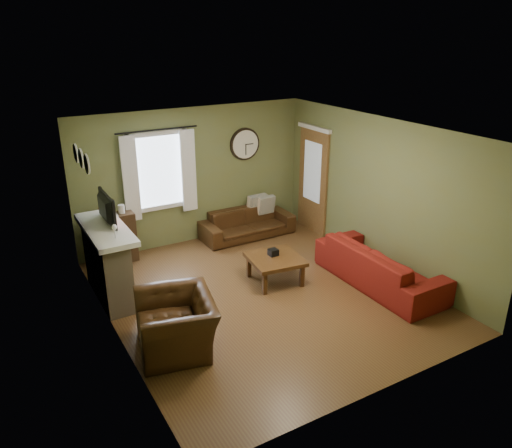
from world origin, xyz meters
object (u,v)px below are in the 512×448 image
bookshelf (114,239)px  sofa_red (380,265)px  sofa_brown (247,223)px  coffee_table (275,269)px  armchair (177,324)px

bookshelf → sofa_red: bookshelf is taller
bookshelf → sofa_brown: (2.63, -0.14, -0.18)m
sofa_brown → sofa_red: 2.98m
sofa_brown → coffee_table: (-0.55, -1.92, -0.05)m
sofa_red → armchair: 3.52m
sofa_brown → coffee_table: size_ratio=2.28×
sofa_brown → armchair: bearing=-132.9°
sofa_brown → sofa_red: sofa_red is taller
sofa_brown → sofa_red: size_ratio=0.81×
coffee_table → bookshelf: bearing=135.3°
sofa_red → bookshelf: bearing=49.6°
bookshelf → sofa_red: (3.51, -2.99, -0.11)m
bookshelf → armchair: (-0.00, -2.98, -0.09)m
bookshelf → sofa_brown: bookshelf is taller
sofa_brown → armchair: size_ratio=1.69×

